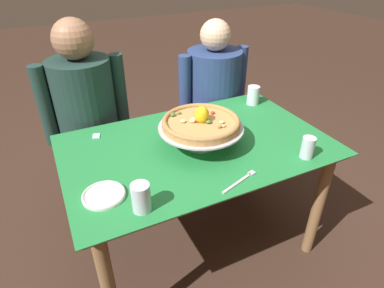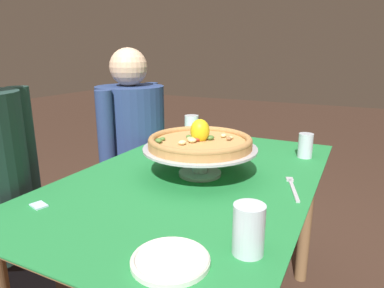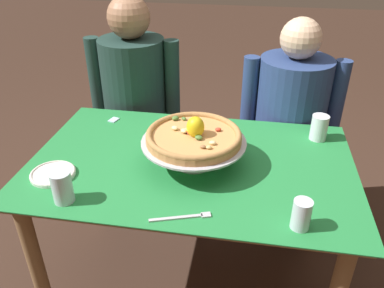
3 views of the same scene
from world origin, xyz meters
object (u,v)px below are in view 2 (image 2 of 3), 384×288
at_px(water_glass_front_left, 249,232).
at_px(side_plate, 170,260).
at_px(water_glass_front_right, 305,147).
at_px(dinner_fork, 293,187).
at_px(water_glass_back_right, 192,127).
at_px(pizza_stand, 200,154).
at_px(pizza, 200,141).
at_px(sugar_packet, 39,205).
at_px(diner_right, 133,157).

distance_m(water_glass_front_left, side_plate, 0.18).
distance_m(water_glass_front_right, dinner_fork, 0.38).
xyz_separation_m(water_glass_back_right, water_glass_front_right, (-0.12, -0.60, -0.01)).
bearing_deg(pizza_stand, pizza, 70.81).
height_order(water_glass_front_right, dinner_fork, water_glass_front_right).
bearing_deg(water_glass_back_right, dinner_fork, -128.38).
bearing_deg(water_glass_front_right, pizza_stand, 141.91).
bearing_deg(pizza, dinner_fork, -86.23).
distance_m(pizza_stand, dinner_fork, 0.34).
relative_size(pizza_stand, side_plate, 2.41).
bearing_deg(sugar_packet, water_glass_back_right, -1.20).
bearing_deg(diner_right, pizza_stand, -124.20).
distance_m(pizza_stand, diner_right, 0.77).
height_order(water_glass_front_left, diner_right, diner_right).
relative_size(water_glass_front_left, sugar_packet, 2.33).
bearing_deg(side_plate, pizza_stand, 18.58).
height_order(pizza_stand, dinner_fork, pizza_stand).
distance_m(pizza, sugar_packet, 0.56).
xyz_separation_m(water_glass_front_right, dinner_fork, (-0.37, -0.02, -0.04)).
xyz_separation_m(water_glass_front_right, sugar_packet, (-0.84, 0.62, -0.04)).
xyz_separation_m(pizza_stand, pizza, (0.00, 0.00, 0.05)).
xyz_separation_m(sugar_packet, diner_right, (0.86, 0.30, -0.14)).
distance_m(water_glass_front_left, dinner_fork, 0.43).
distance_m(sugar_packet, diner_right, 0.92).
relative_size(pizza_stand, sugar_packet, 8.23).
relative_size(water_glass_back_right, diner_right, 0.10).
xyz_separation_m(water_glass_front_right, side_plate, (-0.91, 0.13, -0.04)).
xyz_separation_m(dinner_fork, sugar_packet, (-0.47, 0.64, -0.00)).
bearing_deg(pizza_stand, dinner_fork, -86.20).
bearing_deg(water_glass_front_left, water_glass_back_right, 33.14).
distance_m(side_plate, diner_right, 1.23).
bearing_deg(water_glass_back_right, water_glass_front_left, -146.86).
bearing_deg(side_plate, pizza, 18.63).
xyz_separation_m(pizza_stand, water_glass_front_left, (-0.41, -0.31, -0.03)).
bearing_deg(dinner_fork, sugar_packet, 126.31).
distance_m(pizza_stand, water_glass_front_left, 0.51).
distance_m(water_glass_front_left, diner_right, 1.25).
xyz_separation_m(water_glass_front_left, dinner_fork, (0.43, -0.02, -0.05)).
relative_size(water_glass_front_left, dinner_fork, 0.58).
bearing_deg(diner_right, water_glass_back_right, -72.83).
bearing_deg(pizza_stand, side_plate, -161.42).
distance_m(water_glass_back_right, water_glass_front_right, 0.61).
bearing_deg(dinner_fork, water_glass_front_left, 177.39).
bearing_deg(side_plate, sugar_packet, 81.68).
bearing_deg(pizza_stand, diner_right, 55.80).
xyz_separation_m(pizza_stand, water_glass_front_right, (0.39, -0.31, -0.04)).
bearing_deg(sugar_packet, water_glass_front_left, -86.16).
distance_m(dinner_fork, sugar_packet, 0.79).
bearing_deg(pizza, water_glass_back_right, 29.50).
relative_size(pizza, diner_right, 0.32).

